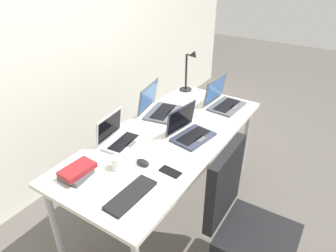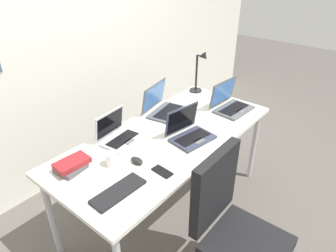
{
  "view_description": "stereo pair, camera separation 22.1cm",
  "coord_description": "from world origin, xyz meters",
  "views": [
    {
      "loc": [
        -1.61,
        -1.03,
        1.93
      ],
      "look_at": [
        0.0,
        0.0,
        0.82
      ],
      "focal_mm": 32.5,
      "sensor_mm": 36.0,
      "label": 1
    },
    {
      "loc": [
        -1.48,
        -1.21,
        1.93
      ],
      "look_at": [
        0.0,
        0.0,
        0.82
      ],
      "focal_mm": 32.5,
      "sensor_mm": 36.0,
      "label": 2
    }
  ],
  "objects": [
    {
      "name": "ground_plane",
      "position": [
        0.0,
        0.0,
        0.0
      ],
      "size": [
        12.0,
        12.0,
        0.0
      ],
      "primitive_type": "plane",
      "color": "#56514C"
    },
    {
      "name": "cell_phone",
      "position": [
        -0.36,
        -0.25,
        0.74
      ],
      "size": [
        0.07,
        0.14,
        0.01
      ],
      "primitive_type": "cube",
      "rotation": [
        0.0,
        0.0,
        -0.07
      ],
      "color": "black",
      "rests_on": "desk"
    },
    {
      "name": "office_chair",
      "position": [
        -0.26,
        -0.74,
        0.4
      ],
      "size": [
        0.52,
        0.54,
        0.97
      ],
      "color": "black",
      "rests_on": "ground_plane"
    },
    {
      "name": "desk_lamp",
      "position": [
        0.8,
        0.28,
        0.94
      ],
      "size": [
        0.12,
        0.18,
        0.4
      ],
      "color": "black",
      "rests_on": "desk"
    },
    {
      "name": "book_stack",
      "position": [
        -0.69,
        0.21,
        0.77
      ],
      "size": [
        0.22,
        0.17,
        0.07
      ],
      "color": "#4C4C51",
      "rests_on": "desk"
    },
    {
      "name": "laptop_center",
      "position": [
        0.67,
        -0.14,
        0.79
      ],
      "size": [
        0.34,
        0.28,
        0.24
      ],
      "color": "#515459",
      "rests_on": "desk"
    },
    {
      "name": "coffee_mug",
      "position": [
        -0.5,
        0.05,
        0.78
      ],
      "size": [
        0.11,
        0.08,
        0.09
      ],
      "color": "white",
      "rests_on": "desk"
    },
    {
      "name": "desk",
      "position": [
        0.0,
        0.0,
        0.68
      ],
      "size": [
        1.8,
        0.8,
        0.74
      ],
      "color": "silver",
      "rests_on": "ground_plane"
    },
    {
      "name": "computer_mouse",
      "position": [
        -0.39,
        -0.06,
        0.76
      ],
      "size": [
        0.06,
        0.1,
        0.03
      ],
      "primitive_type": "ellipsoid",
      "rotation": [
        0.0,
        0.0,
        -0.06
      ],
      "color": "black",
      "rests_on": "desk"
    },
    {
      "name": "laptop_front_right",
      "position": [
        0.26,
        0.26,
        0.79
      ],
      "size": [
        0.38,
        0.33,
        0.25
      ],
      "color": "#515459",
      "rests_on": "desk"
    },
    {
      "name": "wall_back",
      "position": [
        -0.0,
        1.1,
        1.3
      ],
      "size": [
        6.0,
        0.13,
        2.6
      ],
      "color": "silver",
      "rests_on": "ground_plane"
    },
    {
      "name": "laptop_by_keyboard",
      "position": [
        0.07,
        -0.14,
        0.79
      ],
      "size": [
        0.34,
        0.29,
        0.23
      ],
      "color": "#33384C",
      "rests_on": "desk"
    },
    {
      "name": "laptop_back_right",
      "position": [
        -0.27,
        0.23,
        0.78
      ],
      "size": [
        0.31,
        0.26,
        0.21
      ],
      "color": "#B7BABC",
      "rests_on": "desk"
    },
    {
      "name": "external_keyboard",
      "position": [
        -0.65,
        -0.18,
        0.75
      ],
      "size": [
        0.33,
        0.13,
        0.02
      ],
      "primitive_type": "cube",
      "rotation": [
        0.0,
        0.0,
        -0.03
      ],
      "color": "black",
      "rests_on": "desk"
    }
  ]
}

